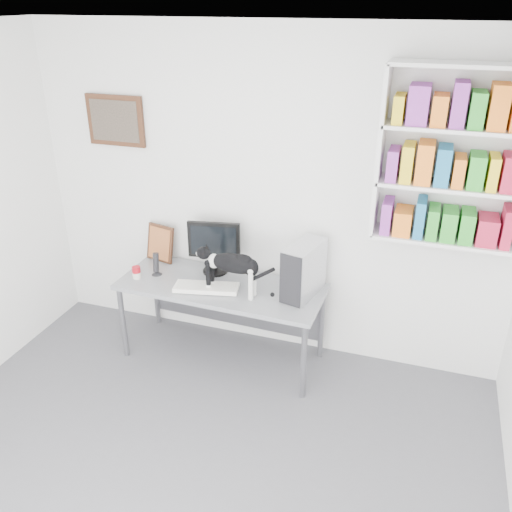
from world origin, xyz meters
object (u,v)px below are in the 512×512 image
at_px(bookshelf, 455,158).
at_px(monitor, 214,247).
at_px(keyboard, 206,287).
at_px(leaning_print, 160,242).
at_px(desk, 222,321).
at_px(speaker, 156,264).
at_px(cat, 232,273).
at_px(pc_tower, 304,270).
at_px(soup_can, 137,272).

bearing_deg(bookshelf, monitor, -178.94).
height_order(keyboard, leaning_print, leaning_print).
bearing_deg(monitor, keyboard, -91.38).
height_order(desk, monitor, monitor).
bearing_deg(speaker, desk, -4.60).
distance_m(leaning_print, cat, 0.90).
xyz_separation_m(monitor, leaning_print, (-0.55, 0.07, -0.07)).
relative_size(pc_tower, leaning_print, 1.27).
bearing_deg(pc_tower, bookshelf, 22.83).
bearing_deg(speaker, pc_tower, -1.30).
bearing_deg(bookshelf, cat, -167.54).
bearing_deg(soup_can, monitor, 27.94).
distance_m(pc_tower, leaning_print, 1.37).
bearing_deg(monitor, soup_can, -162.61).
distance_m(desk, leaning_print, 0.90).
relative_size(pc_tower, cat, 0.73).
bearing_deg(bookshelf, desk, -171.94).
xyz_separation_m(leaning_print, soup_can, (-0.03, -0.38, -0.12)).
bearing_deg(desk, monitor, 124.97).
height_order(monitor, speaker, monitor).
distance_m(desk, keyboard, 0.39).
bearing_deg(bookshelf, pc_tower, -170.62).
height_order(bookshelf, keyboard, bookshelf).
relative_size(desk, soup_can, 16.26).
relative_size(desk, pc_tower, 3.92).
bearing_deg(speaker, keyboard, -16.53).
distance_m(soup_can, cat, 0.87).
height_order(keyboard, soup_can, soup_can).
bearing_deg(leaning_print, soup_can, -82.32).
bearing_deg(keyboard, speaker, 155.73).
relative_size(leaning_print, soup_can, 3.26).
distance_m(speaker, soup_can, 0.18).
relative_size(bookshelf, pc_tower, 2.88).
relative_size(keyboard, pc_tower, 1.20).
bearing_deg(bookshelf, soup_can, -171.77).
bearing_deg(cat, speaker, 175.29).
relative_size(keyboard, speaker, 2.51).
distance_m(pc_tower, speaker, 1.26).
xyz_separation_m(keyboard, cat, (0.22, 0.01, 0.16)).
height_order(desk, leaning_print, leaning_print).
distance_m(bookshelf, monitor, 2.00).
distance_m(monitor, pc_tower, 0.81).
relative_size(desk, leaning_print, 4.99).
bearing_deg(cat, soup_can, -176.32).
bearing_deg(leaning_print, speaker, -57.74).
bearing_deg(speaker, leaning_print, 104.76).
xyz_separation_m(keyboard, pc_tower, (0.75, 0.18, 0.20)).
relative_size(bookshelf, desk, 0.74).
relative_size(desk, keyboard, 3.27).
distance_m(bookshelf, keyboard, 2.09).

